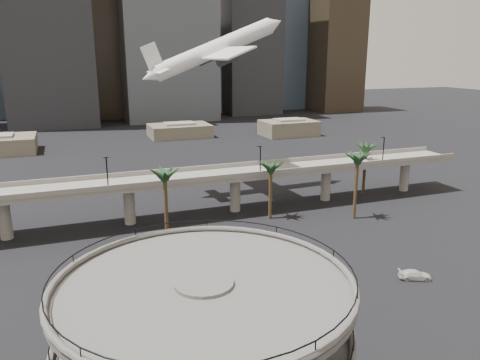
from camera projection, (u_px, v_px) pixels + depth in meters
name	position (u px, v px, depth m)	size (l,w,h in m)	color
parking_ramp	(206.00, 358.00, 35.67)	(22.20, 22.20, 17.35)	#514E4B
overpass	(184.00, 182.00, 94.04)	(130.00, 9.30, 14.70)	slate
palm_trees	(297.00, 163.00, 93.56)	(54.40, 18.40, 14.00)	#48341F
low_buildings	(145.00, 135.00, 176.41)	(135.00, 27.50, 6.80)	brown
skyline	(131.00, 18.00, 234.53)	(269.00, 86.00, 136.50)	gray
airborne_jet	(215.00, 50.00, 105.16)	(35.39, 32.00, 16.27)	silver
car_a	(218.00, 302.00, 61.43)	(1.78, 4.43, 1.51)	maroon
car_b	(276.00, 283.00, 66.66)	(1.48, 4.24, 1.40)	black
car_c	(415.00, 275.00, 69.22)	(1.92, 4.72, 1.37)	silver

